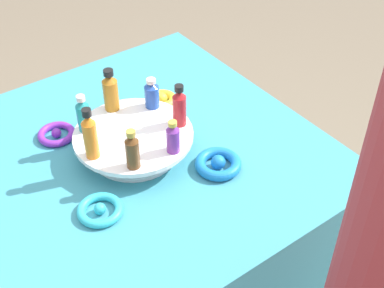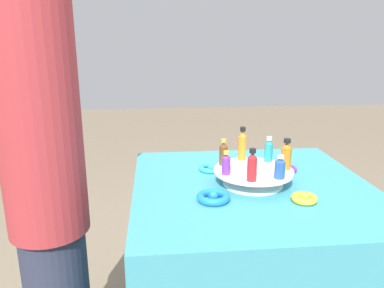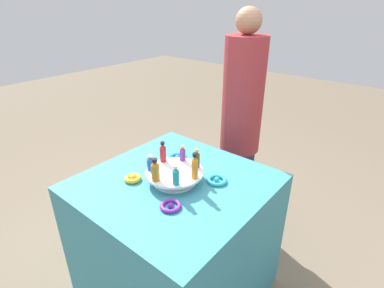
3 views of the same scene
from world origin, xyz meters
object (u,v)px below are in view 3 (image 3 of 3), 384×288
ribbon_bow_gold (133,178)px  ribbon_bow_teal (217,180)px  display_stand (175,175)px  ribbon_bow_purple (171,206)px  person_figure (240,131)px  bottle_orange (195,167)px  bottle_teal (176,176)px  bottle_red (163,152)px  bottle_purple (183,154)px  ribbon_bow_blue (178,158)px  bottle_amber (155,171)px  bottle_brown (197,159)px  bottle_blue (151,163)px

ribbon_bow_gold → ribbon_bow_teal: size_ratio=0.85×
display_stand → ribbon_bow_purple: size_ratio=3.03×
ribbon_bow_purple → person_figure: 0.93m
bottle_orange → bottle_teal: size_ratio=1.34×
bottle_red → ribbon_bow_teal: 0.32m
bottle_red → ribbon_bow_gold: size_ratio=1.30×
bottle_purple → bottle_red: 0.11m
bottle_red → ribbon_bow_blue: size_ratio=1.01×
bottle_teal → ribbon_bow_blue: (0.25, 0.22, -0.09)m
bottle_orange → bottle_teal: 0.11m
bottle_amber → display_stand: bearing=-5.0°
ribbon_bow_blue → display_stand: bearing=-142.2°
ribbon_bow_teal → bottle_orange: bearing=155.8°
bottle_brown → ribbon_bow_teal: 0.15m
bottle_teal → person_figure: 0.84m
person_figure → bottle_orange: bearing=9.3°
bottle_teal → bottle_brown: bearing=7.9°
ribbon_bow_purple → ribbon_bow_teal: (0.30, -0.04, 0.00)m
bottle_brown → bottle_red: 0.19m
bottle_brown → ribbon_bow_purple: 0.30m
bottle_red → ribbon_bow_teal: bearing=-71.4°
bottle_amber → ribbon_bow_gold: bottle_amber is taller
bottle_brown → ribbon_bow_blue: 0.23m
display_stand → ribbon_bow_teal: size_ratio=2.86×
bottle_amber → bottle_teal: (0.04, -0.10, -0.01)m
bottle_orange → ribbon_bow_purple: 0.22m
bottle_orange → ribbon_bow_teal: bottle_orange is taller
bottle_teal → person_figure: size_ratio=0.06×
display_stand → ribbon_bow_teal: display_stand is taller
bottle_red → ribbon_bow_purple: 0.34m
ribbon_bow_blue → ribbon_bow_teal: bearing=-97.2°
bottle_blue → ribbon_bow_purple: 0.27m
bottle_teal → ribbon_bow_gold: bottle_teal is taller
display_stand → ribbon_bow_gold: bearing=127.8°
ribbon_bow_blue → person_figure: 0.57m
bottle_orange → person_figure: person_figure is taller
bottle_purple → bottle_red: size_ratio=0.75×
display_stand → bottle_purple: (0.11, 0.04, 0.06)m
bottle_purple → ribbon_bow_blue: bearing=56.9°
display_stand → bottle_brown: bottle_brown is taller
bottle_orange → bottle_blue: bottle_orange is taller
bottle_purple → ribbon_bow_purple: bottle_purple is taller
bottle_blue → ribbon_bow_blue: (0.24, 0.03, -0.09)m
ribbon_bow_teal → bottle_purple: bearing=95.5°
bottle_brown → bottle_amber: size_ratio=0.88×
display_stand → bottle_teal: bearing=-133.5°
bottle_orange → ribbon_bow_blue: bearing=58.4°
bottle_blue → ribbon_bow_purple: (-0.10, -0.23, -0.09)m
bottle_brown → ribbon_bow_gold: bottle_brown is taller
bottle_purple → ribbon_bow_gold: bearing=152.3°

